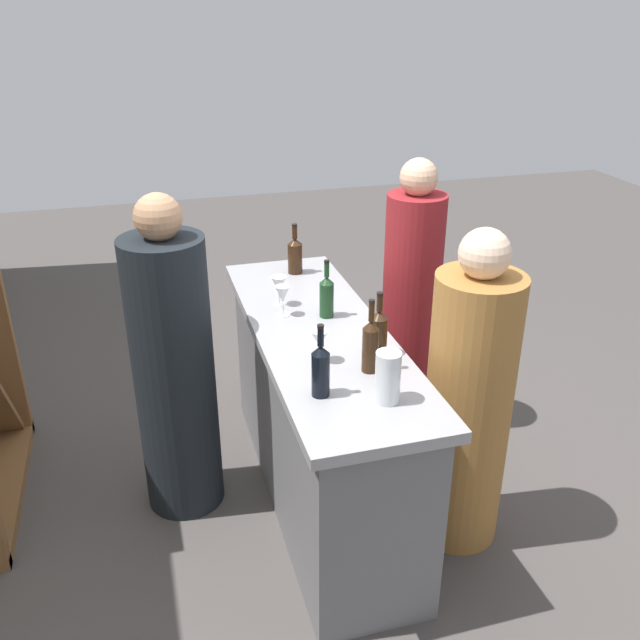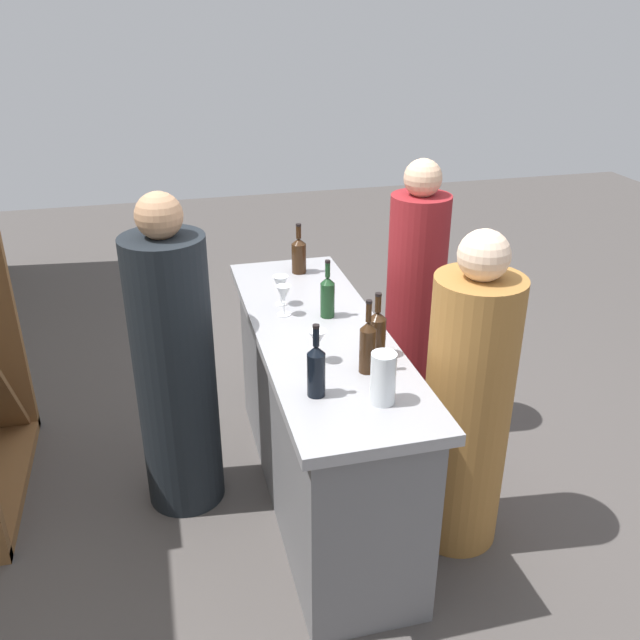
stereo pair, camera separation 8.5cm
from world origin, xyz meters
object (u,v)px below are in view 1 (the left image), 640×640
object	(u,v)px
wine_bottle_leftmost_near_black	(321,369)
wine_glass_near_right	(283,295)
person_right_guest	(174,373)
person_left_guest	(410,311)
wine_bottle_rightmost_amber_brown	(295,255)
wine_glass_near_left	(320,339)
water_pitcher	(388,377)
person_center_guest	(468,406)
wine_bottle_center_amber_brown	(378,331)
wine_glass_near_center	(279,285)
wine_bottle_second_left_amber_brown	(370,344)
wine_bottle_second_right_olive_green	(327,295)

from	to	relation	value
wine_bottle_leftmost_near_black	wine_glass_near_right	size ratio (longest dim) A/B	1.99
person_right_guest	person_left_guest	bearing A→B (deg)	14.08
wine_bottle_rightmost_amber_brown	wine_glass_near_left	size ratio (longest dim) A/B	1.95
water_pitcher	person_center_guest	xyz separation A→B (m)	(0.24, -0.50, -0.37)
wine_glass_near_right	person_left_guest	size ratio (longest dim) A/B	0.09
wine_bottle_center_amber_brown	wine_glass_near_center	bearing A→B (deg)	25.22
person_center_guest	wine_bottle_second_left_amber_brown	bearing A→B (deg)	-0.02
wine_bottle_second_right_olive_green	water_pitcher	world-z (taller)	wine_bottle_second_right_olive_green
wine_glass_near_center	person_right_guest	world-z (taller)	person_right_guest
wine_bottle_leftmost_near_black	wine_bottle_second_right_olive_green	size ratio (longest dim) A/B	1.05
wine_glass_near_left	wine_bottle_second_right_olive_green	bearing A→B (deg)	-20.04
wine_bottle_second_right_olive_green	wine_glass_near_right	size ratio (longest dim) A/B	1.90
wine_bottle_leftmost_near_black	person_left_guest	world-z (taller)	person_left_guest
wine_glass_near_center	person_center_guest	size ratio (longest dim) A/B	0.10
wine_bottle_rightmost_amber_brown	water_pitcher	size ratio (longest dim) A/B	1.36
person_center_guest	person_right_guest	world-z (taller)	person_right_guest
wine_glass_near_right	wine_bottle_center_amber_brown	bearing A→B (deg)	-148.67
wine_bottle_second_right_olive_green	person_left_guest	world-z (taller)	person_left_guest
wine_bottle_leftmost_near_black	wine_glass_near_center	size ratio (longest dim) A/B	2.00
wine_bottle_leftmost_near_black	wine_bottle_second_left_amber_brown	world-z (taller)	wine_bottle_second_left_amber_brown
wine_bottle_center_amber_brown	wine_glass_near_right	xyz separation A→B (m)	(0.50, 0.31, -0.01)
wine_glass_near_center	person_left_guest	distance (m)	0.87
wine_bottle_rightmost_amber_brown	wine_bottle_second_right_olive_green	bearing A→B (deg)	-179.29
wine_bottle_center_amber_brown	water_pitcher	xyz separation A→B (m)	(-0.36, 0.10, -0.01)
wine_bottle_second_left_amber_brown	wine_bottle_rightmost_amber_brown	xyz separation A→B (m)	(1.16, 0.03, -0.01)
water_pitcher	wine_bottle_center_amber_brown	bearing A→B (deg)	-14.81
wine_bottle_second_left_amber_brown	person_left_guest	size ratio (longest dim) A/B	0.20
person_left_guest	water_pitcher	bearing A→B (deg)	51.12
wine_bottle_rightmost_amber_brown	wine_glass_near_center	bearing A→B (deg)	155.74
wine_glass_near_right	wine_bottle_rightmost_amber_brown	bearing A→B (deg)	-19.99
wine_bottle_second_left_amber_brown	water_pitcher	world-z (taller)	wine_bottle_second_left_amber_brown
wine_bottle_second_left_amber_brown	person_center_guest	bearing A→B (deg)	-89.74
wine_bottle_center_amber_brown	wine_glass_near_right	distance (m)	0.59
wine_bottle_second_right_olive_green	water_pitcher	size ratio (longest dim) A/B	1.39
wine_glass_near_left	wine_glass_near_center	world-z (taller)	wine_glass_near_center
wine_glass_near_center	wine_bottle_rightmost_amber_brown	bearing A→B (deg)	-24.26
wine_glass_near_center	person_center_guest	bearing A→B (deg)	-137.26
water_pitcher	person_right_guest	xyz separation A→B (m)	(0.84, 0.76, -0.33)
wine_bottle_leftmost_near_black	person_right_guest	xyz separation A→B (m)	(0.73, 0.52, -0.34)
wine_bottle_second_left_amber_brown	wine_bottle_second_right_olive_green	bearing A→B (deg)	2.36
wine_glass_near_right	person_right_guest	bearing A→B (deg)	93.16
wine_bottle_second_left_amber_brown	person_center_guest	xyz separation A→B (m)	(0.00, -0.48, -0.39)
wine_bottle_leftmost_near_black	wine_bottle_second_right_olive_green	bearing A→B (deg)	-18.12
wine_glass_near_right	person_left_guest	bearing A→B (deg)	-70.11
wine_bottle_second_left_amber_brown	wine_glass_near_right	distance (m)	0.67
wine_bottle_leftmost_near_black	wine_bottle_second_left_amber_brown	xyz separation A→B (m)	(0.13, -0.25, 0.01)
wine_bottle_rightmost_amber_brown	wine_glass_near_center	distance (m)	0.45
person_center_guest	wine_glass_near_right	bearing A→B (deg)	-41.91
wine_bottle_second_left_amber_brown	water_pitcher	xyz separation A→B (m)	(-0.24, 0.01, -0.02)
wine_glass_near_right	water_pitcher	distance (m)	0.89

